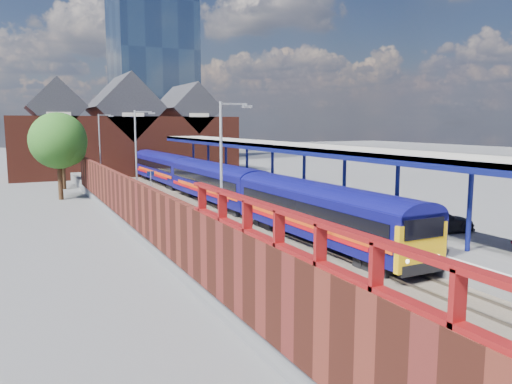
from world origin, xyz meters
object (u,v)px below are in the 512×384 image
(lamp_post_c, at_px, (138,153))
(lamp_post_d, at_px, (101,145))
(parked_car_dark, at_px, (436,221))
(train, at_px, (186,172))
(parked_car_silver, at_px, (406,211))
(parked_car_blue, at_px, (394,208))
(lamp_post_b, at_px, (224,173))
(platform_sign, at_px, (151,181))

(lamp_post_c, relative_size, lamp_post_d, 1.00)
(parked_car_dark, bearing_deg, train, 18.72)
(lamp_post_c, relative_size, parked_car_dark, 1.55)
(lamp_post_d, bearing_deg, lamp_post_c, -90.00)
(parked_car_silver, distance_m, parked_car_blue, 1.10)
(lamp_post_d, xyz_separation_m, parked_car_blue, (13.87, -26.96, -3.35))
(parked_car_blue, bearing_deg, lamp_post_b, 116.73)
(platform_sign, distance_m, parked_car_dark, 20.93)
(lamp_post_b, bearing_deg, platform_sign, 85.67)
(train, relative_size, lamp_post_d, 9.42)
(parked_car_dark, bearing_deg, lamp_post_c, 48.94)
(parked_car_blue, bearing_deg, platform_sign, 50.75)
(lamp_post_d, xyz_separation_m, parked_car_silver, (13.93, -28.06, -3.37))
(lamp_post_c, height_order, platform_sign, lamp_post_c)
(lamp_post_d, bearing_deg, lamp_post_b, -90.00)
(lamp_post_b, relative_size, parked_car_silver, 1.84)
(lamp_post_d, xyz_separation_m, platform_sign, (1.36, -14.00, -2.30))
(lamp_post_d, distance_m, parked_car_dark, 34.08)
(lamp_post_d, relative_size, parked_car_silver, 1.84)
(train, distance_m, lamp_post_c, 15.61)
(parked_car_silver, bearing_deg, lamp_post_d, 15.21)
(lamp_post_b, distance_m, parked_car_blue, 15.13)
(train, relative_size, lamp_post_b, 9.42)
(lamp_post_b, xyz_separation_m, parked_car_silver, (13.93, 3.94, -3.37))
(parked_car_silver, height_order, parked_car_blue, parked_car_blue)
(train, relative_size, parked_car_dark, 14.61)
(lamp_post_d, distance_m, parked_car_silver, 31.51)
(train, distance_m, parked_car_silver, 25.97)
(lamp_post_c, distance_m, parked_car_blue, 17.99)
(train, relative_size, parked_car_blue, 14.25)
(train, height_order, lamp_post_d, lamp_post_d)
(lamp_post_c, relative_size, parked_car_blue, 1.51)
(lamp_post_d, height_order, platform_sign, lamp_post_d)
(train, height_order, parked_car_silver, train)
(train, xyz_separation_m, parked_car_silver, (6.08, -25.24, -0.50))
(train, distance_m, parked_car_dark, 28.93)
(lamp_post_c, bearing_deg, platform_sign, 55.74)
(train, xyz_separation_m, lamp_post_d, (-7.86, 2.82, 2.87))
(lamp_post_c, xyz_separation_m, lamp_post_d, (0.00, 16.00, 0.00))
(lamp_post_c, bearing_deg, parked_car_silver, -40.88)
(lamp_post_d, relative_size, parked_car_blue, 1.51)
(parked_car_blue, bearing_deg, lamp_post_c, 58.45)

